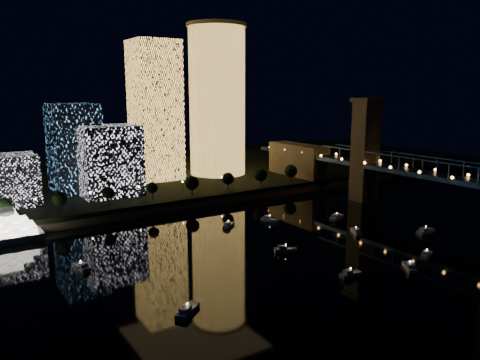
% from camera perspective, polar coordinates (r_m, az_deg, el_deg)
% --- Properties ---
extents(ground, '(520.00, 520.00, 0.00)m').
position_cam_1_polar(ground, '(161.05, 12.21, -8.81)').
color(ground, black).
rests_on(ground, ground).
extents(far_bank, '(420.00, 160.00, 5.00)m').
position_cam_1_polar(far_bank, '(291.72, -10.60, 0.64)').
color(far_bank, black).
rests_on(far_bank, ground).
extents(seawall, '(420.00, 6.00, 3.00)m').
position_cam_1_polar(seawall, '(223.24, -2.85, -2.60)').
color(seawall, '#6B5E4C').
rests_on(seawall, ground).
extents(tower_cylindrical, '(34.00, 34.00, 85.22)m').
position_cam_1_polar(tower_cylindrical, '(273.13, -2.81, 9.67)').
color(tower_cylindrical, '#FFBA51').
rests_on(tower_cylindrical, far_bank).
extents(tower_rectangular, '(23.50, 23.50, 74.78)m').
position_cam_1_polar(tower_rectangular, '(261.10, -10.28, 8.28)').
color(tower_rectangular, '#FFBA51').
rests_on(tower_rectangular, far_bank).
extents(midrise_blocks, '(83.49, 43.49, 42.35)m').
position_cam_1_polar(midrise_blocks, '(231.20, -21.18, 2.28)').
color(midrise_blocks, white).
rests_on(midrise_blocks, far_bank).
extents(truss_bridge, '(13.00, 266.00, 50.00)m').
position_cam_1_polar(truss_bridge, '(208.92, 24.34, -0.38)').
color(truss_bridge, navy).
rests_on(truss_bridge, ground).
extents(motorboats, '(126.38, 75.05, 2.78)m').
position_cam_1_polar(motorboats, '(164.70, 8.40, -7.92)').
color(motorboats, silver).
rests_on(motorboats, ground).
extents(esplanade_trees, '(166.34, 7.00, 9.00)m').
position_cam_1_polar(esplanade_trees, '(218.05, -7.91, -0.61)').
color(esplanade_trees, black).
rests_on(esplanade_trees, far_bank).
extents(street_lamps, '(132.70, 0.70, 5.65)m').
position_cam_1_polar(street_lamps, '(217.95, -12.22, -1.15)').
color(street_lamps, black).
rests_on(street_lamps, far_bank).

